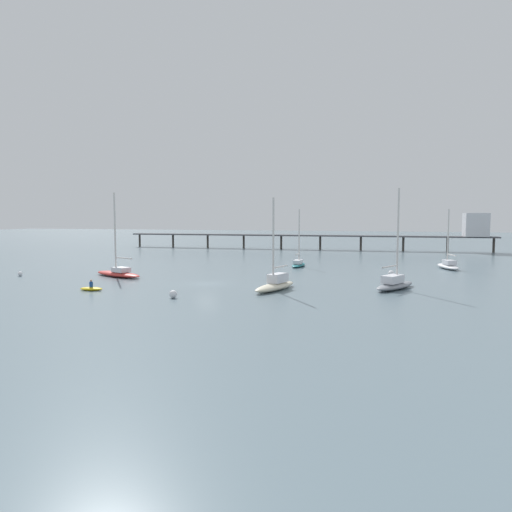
{
  "coord_description": "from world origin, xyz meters",
  "views": [
    {
      "loc": [
        19.64,
        -48.96,
        7.55
      ],
      "look_at": [
        0.0,
        20.34,
        1.5
      ],
      "focal_mm": 32.95,
      "sensor_mm": 36.0,
      "label": 1
    }
  ],
  "objects_px": {
    "sailboat_cream": "(276,283)",
    "sailboat_red": "(118,272)",
    "dinghy_yellow": "(91,288)",
    "mooring_buoy_inner": "(173,294)",
    "mooring_buoy_mid": "(20,274)",
    "mooring_buoy_outer": "(391,273)",
    "sailboat_teal": "(298,263)",
    "pier": "(393,230)",
    "sailboat_white": "(448,265)",
    "sailboat_gray": "(395,283)"
  },
  "relations": [
    {
      "from": "dinghy_yellow",
      "to": "mooring_buoy_outer",
      "type": "bearing_deg",
      "value": 34.12
    },
    {
      "from": "pier",
      "to": "sailboat_teal",
      "type": "height_order",
      "value": "sailboat_teal"
    },
    {
      "from": "pier",
      "to": "sailboat_white",
      "type": "height_order",
      "value": "sailboat_white"
    },
    {
      "from": "pier",
      "to": "sailboat_cream",
      "type": "bearing_deg",
      "value": -101.06
    },
    {
      "from": "pier",
      "to": "dinghy_yellow",
      "type": "relative_size",
      "value": 33.53
    },
    {
      "from": "mooring_buoy_outer",
      "to": "sailboat_teal",
      "type": "bearing_deg",
      "value": 147.42
    },
    {
      "from": "sailboat_cream",
      "to": "dinghy_yellow",
      "type": "relative_size",
      "value": 3.78
    },
    {
      "from": "dinghy_yellow",
      "to": "mooring_buoy_inner",
      "type": "bearing_deg",
      "value": -10.48
    },
    {
      "from": "sailboat_red",
      "to": "sailboat_gray",
      "type": "bearing_deg",
      "value": -2.18
    },
    {
      "from": "pier",
      "to": "sailboat_teal",
      "type": "bearing_deg",
      "value": -110.26
    },
    {
      "from": "sailboat_teal",
      "to": "mooring_buoy_inner",
      "type": "bearing_deg",
      "value": -101.12
    },
    {
      "from": "sailboat_teal",
      "to": "mooring_buoy_inner",
      "type": "height_order",
      "value": "sailboat_teal"
    },
    {
      "from": "sailboat_teal",
      "to": "sailboat_red",
      "type": "bearing_deg",
      "value": -137.3
    },
    {
      "from": "sailboat_red",
      "to": "sailboat_white",
      "type": "bearing_deg",
      "value": 26.71
    },
    {
      "from": "pier",
      "to": "mooring_buoy_mid",
      "type": "height_order",
      "value": "pier"
    },
    {
      "from": "dinghy_yellow",
      "to": "mooring_buoy_inner",
      "type": "xyz_separation_m",
      "value": [
        10.1,
        -1.87,
        0.15
      ]
    },
    {
      "from": "mooring_buoy_mid",
      "to": "sailboat_gray",
      "type": "bearing_deg",
      "value": 2.17
    },
    {
      "from": "pier",
      "to": "mooring_buoy_mid",
      "type": "xyz_separation_m",
      "value": [
        -45.85,
        -58.87,
        -4.29
      ]
    },
    {
      "from": "sailboat_cream",
      "to": "mooring_buoy_mid",
      "type": "distance_m",
      "value": 33.99
    },
    {
      "from": "pier",
      "to": "mooring_buoy_mid",
      "type": "bearing_deg",
      "value": -127.91
    },
    {
      "from": "sailboat_red",
      "to": "sailboat_cream",
      "type": "bearing_deg",
      "value": -13.46
    },
    {
      "from": "dinghy_yellow",
      "to": "mooring_buoy_inner",
      "type": "relative_size",
      "value": 3.36
    },
    {
      "from": "mooring_buoy_inner",
      "to": "sailboat_gray",
      "type": "bearing_deg",
      "value": 29.48
    },
    {
      "from": "sailboat_cream",
      "to": "sailboat_gray",
      "type": "relative_size",
      "value": 0.9
    },
    {
      "from": "mooring_buoy_inner",
      "to": "sailboat_red",
      "type": "bearing_deg",
      "value": 137.48
    },
    {
      "from": "sailboat_teal",
      "to": "pier",
      "type": "bearing_deg",
      "value": 69.74
    },
    {
      "from": "sailboat_teal",
      "to": "mooring_buoy_mid",
      "type": "relative_size",
      "value": 14.72
    },
    {
      "from": "sailboat_red",
      "to": "sailboat_teal",
      "type": "bearing_deg",
      "value": 42.7
    },
    {
      "from": "pier",
      "to": "sailboat_white",
      "type": "distance_m",
      "value": 36.19
    },
    {
      "from": "sailboat_teal",
      "to": "sailboat_cream",
      "type": "height_order",
      "value": "sailboat_cream"
    },
    {
      "from": "pier",
      "to": "dinghy_yellow",
      "type": "xyz_separation_m",
      "value": [
        -30.05,
        -66.48,
        -4.36
      ]
    },
    {
      "from": "mooring_buoy_mid",
      "to": "mooring_buoy_inner",
      "type": "bearing_deg",
      "value": -20.1
    },
    {
      "from": "mooring_buoy_outer",
      "to": "sailboat_gray",
      "type": "bearing_deg",
      "value": -88.46
    },
    {
      "from": "sailboat_cream",
      "to": "sailboat_gray",
      "type": "distance_m",
      "value": 12.44
    },
    {
      "from": "sailboat_red",
      "to": "mooring_buoy_mid",
      "type": "distance_m",
      "value": 12.65
    },
    {
      "from": "sailboat_cream",
      "to": "sailboat_gray",
      "type": "bearing_deg",
      "value": 18.27
    },
    {
      "from": "sailboat_cream",
      "to": "sailboat_red",
      "type": "height_order",
      "value": "sailboat_red"
    },
    {
      "from": "sailboat_cream",
      "to": "mooring_buoy_mid",
      "type": "bearing_deg",
      "value": 176.35
    },
    {
      "from": "sailboat_red",
      "to": "mooring_buoy_mid",
      "type": "xyz_separation_m",
      "value": [
        -12.28,
        -3.01,
        -0.3
      ]
    },
    {
      "from": "sailboat_cream",
      "to": "mooring_buoy_inner",
      "type": "bearing_deg",
      "value": -137.63
    },
    {
      "from": "dinghy_yellow",
      "to": "mooring_buoy_outer",
      "type": "height_order",
      "value": "dinghy_yellow"
    },
    {
      "from": "sailboat_teal",
      "to": "dinghy_yellow",
      "type": "bearing_deg",
      "value": -119.29
    },
    {
      "from": "sailboat_white",
      "to": "sailboat_red",
      "type": "bearing_deg",
      "value": -153.29
    },
    {
      "from": "sailboat_cream",
      "to": "mooring_buoy_inner",
      "type": "distance_m",
      "value": 10.85
    },
    {
      "from": "sailboat_red",
      "to": "sailboat_gray",
      "type": "distance_m",
      "value": 33.47
    },
    {
      "from": "mooring_buoy_mid",
      "to": "pier",
      "type": "bearing_deg",
      "value": 52.09
    },
    {
      "from": "mooring_buoy_mid",
      "to": "mooring_buoy_outer",
      "type": "bearing_deg",
      "value": 15.36
    },
    {
      "from": "sailboat_gray",
      "to": "pier",
      "type": "bearing_deg",
      "value": 89.88
    },
    {
      "from": "sailboat_white",
      "to": "dinghy_yellow",
      "type": "distance_m",
      "value": 48.94
    },
    {
      "from": "sailboat_cream",
      "to": "mooring_buoy_outer",
      "type": "height_order",
      "value": "sailboat_cream"
    }
  ]
}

